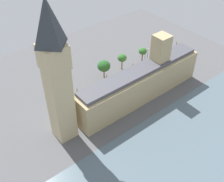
% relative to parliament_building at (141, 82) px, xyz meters
% --- Properties ---
extents(ground_plane, '(147.37, 147.37, 0.00)m').
position_rel_parliament_building_xyz_m(ground_plane, '(1.99, 1.14, -8.51)').
color(ground_plane, '#565659').
extents(river_thames, '(43.57, 132.63, 0.25)m').
position_rel_parliament_building_xyz_m(river_thames, '(-34.91, 1.14, -8.39)').
color(river_thames, slate).
rests_on(river_thames, ground).
extents(parliament_building, '(11.57, 66.05, 28.42)m').
position_rel_parliament_building_xyz_m(parliament_building, '(0.00, 0.00, 0.00)').
color(parliament_building, tan).
rests_on(parliament_building, ground).
extents(clock_tower, '(8.80, 8.80, 57.90)m').
position_rel_parliament_building_xyz_m(clock_tower, '(1.77, 40.39, 21.45)').
color(clock_tower, tan).
rests_on(clock_tower, ground).
extents(double_decker_bus_under_trees, '(3.13, 10.62, 4.75)m').
position_rel_parliament_building_xyz_m(double_decker_bus_under_trees, '(11.20, -22.21, -5.88)').
color(double_decker_bus_under_trees, '#B20C0F').
rests_on(double_decker_bus_under_trees, ground).
extents(car_yellow_cab_kerbside, '(1.97, 4.30, 1.74)m').
position_rel_parliament_building_xyz_m(car_yellow_cab_kerbside, '(13.91, -13.31, -7.63)').
color(car_yellow_cab_kerbside, gold).
rests_on(car_yellow_cab_kerbside, ground).
extents(car_blue_midblock, '(1.83, 4.50, 1.74)m').
position_rel_parliament_building_xyz_m(car_blue_midblock, '(12.70, -0.80, -7.63)').
color(car_blue_midblock, navy).
rests_on(car_blue_midblock, ground).
extents(double_decker_bus_near_tower, '(2.75, 10.53, 4.75)m').
position_rel_parliament_building_xyz_m(double_decker_bus_near_tower, '(13.67, 14.81, -5.88)').
color(double_decker_bus_near_tower, red).
rests_on(double_decker_bus_near_tower, ground).
extents(pedestrian_by_river_gate, '(0.53, 0.61, 1.51)m').
position_rel_parliament_building_xyz_m(pedestrian_by_river_gate, '(6.69, -1.60, -7.84)').
color(pedestrian_by_river_gate, '#336B60').
rests_on(pedestrian_by_river_gate, ground).
extents(plane_tree_trailing, '(4.76, 4.76, 8.99)m').
position_rel_parliament_building_xyz_m(plane_tree_trailing, '(22.89, -8.05, -1.62)').
color(plane_tree_trailing, brown).
rests_on(plane_tree_trailing, ground).
extents(plane_tree_leading, '(6.60, 6.60, 9.77)m').
position_rel_parliament_building_xyz_m(plane_tree_leading, '(22.86, 4.07, -1.58)').
color(plane_tree_leading, brown).
rests_on(plane_tree_leading, ground).
extents(plane_tree_far_end, '(4.77, 4.77, 8.63)m').
position_rel_parliament_building_xyz_m(plane_tree_far_end, '(23.19, 31.28, -1.98)').
color(plane_tree_far_end, brown).
rests_on(plane_tree_far_end, ground).
extents(plane_tree_opposite_hall, '(4.48, 4.48, 7.99)m').
position_rel_parliament_building_xyz_m(plane_tree_opposite_hall, '(22.02, -22.25, -2.49)').
color(plane_tree_opposite_hall, brown).
rests_on(plane_tree_opposite_hall, ground).
extents(street_lamp_corner, '(0.56, 0.56, 6.32)m').
position_rel_parliament_building_xyz_m(street_lamp_corner, '(22.05, -26.48, -4.10)').
color(street_lamp_corner, black).
rests_on(street_lamp_corner, ground).
extents(street_lamp_slot_10, '(0.56, 0.56, 5.81)m').
position_rel_parliament_building_xyz_m(street_lamp_slot_10, '(22.23, -24.66, -4.41)').
color(street_lamp_slot_10, black).
rests_on(street_lamp_slot_10, ground).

